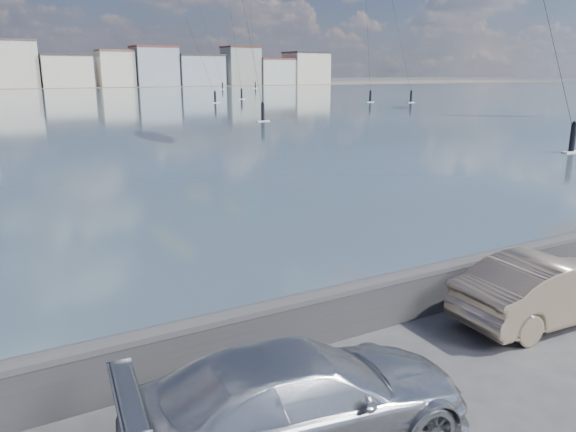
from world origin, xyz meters
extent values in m
cube|color=#28282B|center=(0.00, 2.70, 0.45)|extent=(400.00, 0.35, 0.90)
cylinder|color=#28282B|center=(0.00, 2.70, 0.90)|extent=(400.00, 0.36, 0.36)
cube|color=beige|center=(11.00, 186.00, 6.75)|extent=(13.00, 10.00, 13.50)
cube|color=#4C423D|center=(11.00, 186.00, 13.80)|extent=(13.26, 10.20, 0.60)
cube|color=beige|center=(25.50, 186.00, 4.75)|extent=(15.00, 12.00, 9.50)
cube|color=#383330|center=(25.50, 186.00, 9.80)|extent=(15.30, 12.24, 0.60)
cube|color=beige|center=(41.00, 186.00, 5.50)|extent=(11.00, 9.00, 11.00)
cube|color=brown|center=(41.00, 186.00, 11.30)|extent=(11.22, 9.18, 0.60)
cube|color=#9EA8B7|center=(54.00, 186.00, 6.25)|extent=(14.00, 11.00, 12.50)
cube|color=brown|center=(54.00, 186.00, 12.80)|extent=(14.28, 11.22, 0.60)
cube|color=#9EA8B7|center=(69.50, 186.00, 5.00)|extent=(16.00, 12.00, 10.00)
cube|color=#383330|center=(69.50, 186.00, 10.30)|extent=(16.32, 12.24, 0.60)
cube|color=gray|center=(86.00, 186.00, 6.50)|extent=(12.00, 10.00, 13.00)
cube|color=#562D23|center=(86.00, 186.00, 13.30)|extent=(12.24, 10.20, 0.60)
cube|color=#B7C6BC|center=(99.50, 186.00, 4.50)|extent=(14.00, 11.00, 9.00)
cube|color=brown|center=(99.50, 186.00, 9.30)|extent=(14.28, 11.22, 0.60)
cube|color=beige|center=(114.00, 186.00, 5.75)|extent=(15.00, 12.00, 11.50)
cube|color=#2D2D33|center=(114.00, 186.00, 11.80)|extent=(15.30, 12.24, 0.60)
imported|color=#AEB1B5|center=(-0.92, 0.29, 0.71)|extent=(5.10, 2.58, 1.42)
imported|color=tan|center=(5.58, 1.18, 0.70)|extent=(4.33, 1.70, 1.40)
cube|color=white|center=(59.75, 142.56, 0.05)|extent=(1.40, 0.42, 0.08)
cylinder|color=black|center=(59.75, 142.56, 0.95)|extent=(0.36, 0.36, 1.70)
sphere|color=black|center=(59.75, 142.56, 1.85)|extent=(0.28, 0.28, 0.28)
cylinder|color=black|center=(58.24, 149.91, 16.83)|extent=(3.05, 14.72, 31.07)
cube|color=white|center=(54.42, 69.51, 0.05)|extent=(1.40, 0.42, 0.08)
cylinder|color=black|center=(54.42, 69.51, 0.95)|extent=(0.36, 0.36, 1.70)
sphere|color=black|center=(54.42, 69.51, 1.85)|extent=(0.28, 0.28, 0.28)
cube|color=white|center=(71.62, 145.81, 0.05)|extent=(1.40, 0.42, 0.08)
cylinder|color=black|center=(71.62, 145.81, 0.95)|extent=(0.36, 0.36, 1.70)
sphere|color=black|center=(71.62, 145.81, 1.85)|extent=(0.28, 0.28, 0.28)
cylinder|color=black|center=(72.52, 149.48, 19.38)|extent=(1.84, 7.38, 36.17)
cube|color=white|center=(28.88, 16.29, 0.05)|extent=(1.40, 0.42, 0.08)
cylinder|color=black|center=(28.88, 16.29, 0.95)|extent=(0.36, 0.36, 1.70)
sphere|color=black|center=(28.88, 16.29, 1.85)|extent=(0.28, 0.28, 0.28)
cube|color=white|center=(22.32, 46.18, 0.05)|extent=(1.40, 0.42, 0.08)
cylinder|color=black|center=(22.32, 46.18, 0.95)|extent=(0.36, 0.36, 1.70)
sphere|color=black|center=(22.32, 46.18, 1.85)|extent=(0.28, 0.28, 0.28)
cube|color=white|center=(31.31, 80.11, 0.05)|extent=(1.40, 0.42, 0.08)
cylinder|color=black|center=(31.31, 80.11, 0.95)|extent=(0.36, 0.36, 1.70)
sphere|color=black|center=(31.31, 80.11, 1.85)|extent=(0.28, 0.28, 0.28)
cylinder|color=black|center=(29.47, 87.58, 14.01)|extent=(3.71, 14.97, 25.43)
cube|color=white|center=(59.39, 65.21, 0.05)|extent=(1.40, 0.42, 0.08)
cylinder|color=black|center=(59.39, 65.21, 0.95)|extent=(0.36, 0.36, 1.70)
sphere|color=black|center=(59.39, 65.21, 1.85)|extent=(0.28, 0.28, 0.28)
cube|color=white|center=(40.27, 89.12, 0.05)|extent=(1.40, 0.42, 0.08)
cylinder|color=black|center=(40.27, 89.12, 0.95)|extent=(0.36, 0.36, 1.70)
sphere|color=black|center=(40.27, 89.12, 1.85)|extent=(0.28, 0.28, 0.28)
cylinder|color=black|center=(42.24, 96.42, 12.59)|extent=(3.97, 14.62, 22.59)
camera|label=1|loc=(-4.47, -5.50, 5.04)|focal=35.00mm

